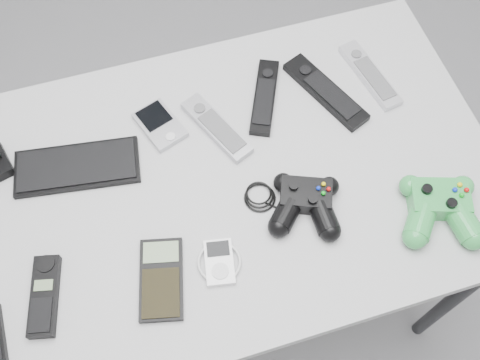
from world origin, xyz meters
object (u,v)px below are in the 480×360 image
object	(u,v)px
remote_black_b	(325,91)
remote_silver_b	(370,74)
remote_black_a	(265,97)
remote_silver_a	(216,127)
pda_keyboard	(77,166)
cordless_handset	(44,296)
desk	(232,190)
mp3_player	(219,262)
calculator	(161,279)
controller_black	(306,202)
pda	(160,125)
controller_green	(440,206)

from	to	relation	value
remote_black_b	remote_silver_b	size ratio (longest dim) A/B	1.15
remote_black_a	remote_silver_b	world-z (taller)	same
remote_silver_a	remote_black_a	distance (m)	0.13
pda_keyboard	cordless_handset	bearing A→B (deg)	-103.42
desk	mp3_player	world-z (taller)	mp3_player
desk	mp3_player	distance (m)	0.20
desk	remote_silver_b	distance (m)	0.40
remote_black_a	calculator	bearing A→B (deg)	-108.31
remote_silver_a	remote_silver_b	distance (m)	0.36
remote_black_a	controller_black	bearing A→B (deg)	-66.63
remote_silver_b	calculator	size ratio (longest dim) A/B	1.24
remote_silver_b	remote_silver_a	bearing A→B (deg)	175.36
pda_keyboard	mp3_player	bearing A→B (deg)	-43.63
remote_silver_a	remote_black_a	world-z (taller)	same
remote_black_a	controller_black	distance (m)	0.27
calculator	cordless_handset	bearing A→B (deg)	-174.74
remote_black_b	calculator	xyz separation A→B (m)	(-0.44, -0.31, -0.00)
pda	desk	bearing A→B (deg)	-74.37
controller_black	controller_green	world-z (taller)	controller_green
cordless_handset	remote_silver_b	bearing A→B (deg)	34.00
mp3_player	controller_green	bearing A→B (deg)	7.74
remote_black_a	mp3_player	size ratio (longest dim) A/B	2.20
remote_black_a	controller_green	world-z (taller)	controller_green
desk	remote_silver_a	world-z (taller)	remote_silver_a
remote_black_b	controller_black	world-z (taller)	controller_black
pda	calculator	world-z (taller)	pda
remote_silver_a	controller_black	size ratio (longest dim) A/B	0.78
cordless_handset	mp3_player	world-z (taller)	cordless_handset
pda	remote_black_a	bearing A→B (deg)	-18.74
desk	remote_silver_b	world-z (taller)	remote_silver_b
desk	calculator	size ratio (longest dim) A/B	6.94
mp3_player	controller_black	distance (m)	0.20
desk	pda_keyboard	xyz separation A→B (m)	(-0.30, 0.11, 0.07)
desk	controller_black	size ratio (longest dim) A/B	4.56
remote_black_a	calculator	distance (m)	0.45
pda_keyboard	remote_black_b	world-z (taller)	remote_black_b
controller_black	remote_silver_b	bearing A→B (deg)	68.34
pda	remote_black_a	size ratio (longest dim) A/B	0.58
desk	controller_black	world-z (taller)	controller_black
pda_keyboard	remote_silver_a	xyz separation A→B (m)	(0.30, 0.01, 0.00)
remote_black_b	cordless_handset	size ratio (longest dim) A/B	1.48
remote_silver_a	mp3_player	distance (m)	0.30
mp3_player	controller_green	xyz separation A→B (m)	(0.43, -0.02, 0.02)
cordless_handset	remote_black_a	bearing A→B (deg)	43.33
controller_green	desk	bearing A→B (deg)	169.76
remote_black_b	controller_green	size ratio (longest dim) A/B	1.32
controller_black	cordless_handset	bearing A→B (deg)	-154.04
pda	controller_black	size ratio (longest dim) A/B	0.47
remote_black_a	remote_silver_b	bearing A→B (deg)	21.92
remote_black_a	cordless_handset	xyz separation A→B (m)	(-0.52, -0.30, 0.00)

